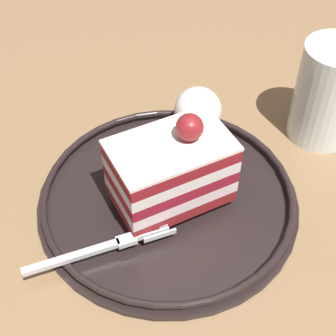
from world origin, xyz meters
The scene contains 6 objects.
ground_plane centered at (0.00, 0.00, 0.00)m, with size 2.40×2.40×0.00m, color olive.
dessert_plate centered at (0.02, -0.01, 0.01)m, with size 0.23×0.23×0.01m.
cake_slice centered at (0.02, -0.01, 0.05)m, with size 0.11×0.08×0.08m.
whipped_cream_dollop centered at (0.07, 0.06, 0.04)m, with size 0.05×0.05×0.05m, color white.
fork centered at (-0.05, -0.05, 0.02)m, with size 0.12×0.02×0.00m.
drink_glass_near centered at (0.19, 0.04, 0.04)m, with size 0.06×0.06×0.10m.
Camera 1 is at (-0.07, -0.29, 0.36)m, focal length 54.92 mm.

